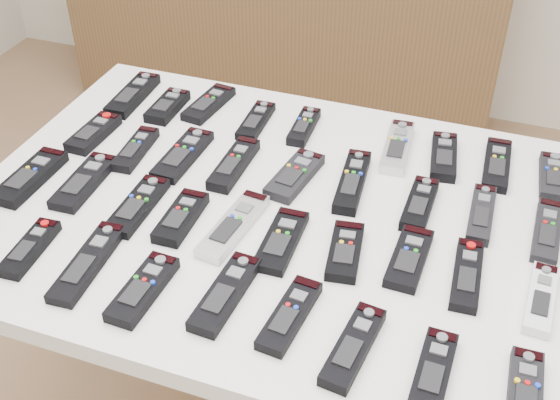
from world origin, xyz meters
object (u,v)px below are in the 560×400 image
(remote_3, at_px, (256,121))
(remote_17, at_px, (547,231))
(sideboard, at_px, (282,12))
(remote_20, at_px, (138,206))
(remote_14, at_px, (352,181))
(remote_34, at_px, (353,347))
(remote_0, at_px, (133,95))
(remote_26, at_px, (467,275))
(remote_4, at_px, (304,127))
(remote_36, at_px, (525,393))
(remote_5, at_px, (397,147))
(remote_33, at_px, (290,315))
(remote_10, at_px, (136,149))
(remote_6, at_px, (444,157))
(remote_30, at_px, (88,262))
(remote_12, at_px, (234,164))
(remote_15, at_px, (420,204))
(remote_22, at_px, (233,226))
(remote_21, at_px, (181,217))
(remote_29, at_px, (30,248))
(remote_23, at_px, (281,241))
(remote_7, at_px, (497,165))
(remote_11, at_px, (183,155))
(remote_25, at_px, (409,258))
(remote_27, at_px, (541,299))
(remote_13, at_px, (295,176))
(table, at_px, (280,230))
(remote_1, at_px, (167,106))
(remote_8, at_px, (554,177))
(remote_18, at_px, (30,177))
(remote_9, at_px, (94,133))
(remote_35, at_px, (433,371))
(remote_2, at_px, (209,104))
(remote_32, at_px, (225,293))
(remote_31, at_px, (143,289))
(remote_19, at_px, (84,182))

(remote_3, distance_m, remote_17, 0.69)
(sideboard, height_order, remote_20, sideboard)
(remote_14, distance_m, remote_34, 0.44)
(remote_0, height_order, remote_26, remote_0)
(remote_4, relative_size, remote_36, 0.93)
(remote_5, xyz_separation_m, remote_33, (-0.06, -0.55, -0.00))
(remote_10, xyz_separation_m, remote_14, (0.48, 0.04, 0.00))
(remote_6, distance_m, remote_36, 0.62)
(remote_20, relative_size, remote_30, 0.87)
(remote_20, height_order, remote_26, same)
(sideboard, relative_size, remote_12, 9.93)
(remote_15, bearing_deg, remote_33, -111.18)
(remote_3, height_order, remote_6, remote_6)
(remote_26, bearing_deg, remote_22, 178.84)
(remote_21, xyz_separation_m, remote_29, (-0.22, -0.17, -0.00))
(remote_23, bearing_deg, remote_7, 45.99)
(remote_10, xyz_separation_m, remote_11, (0.11, 0.02, -0.00))
(remote_14, relative_size, remote_17, 1.12)
(remote_25, bearing_deg, remote_7, 73.16)
(remote_23, xyz_separation_m, remote_27, (0.47, 0.01, 0.00))
(sideboard, xyz_separation_m, remote_3, (0.42, -1.36, 0.33))
(remote_30, bearing_deg, remote_13, 51.55)
(remote_21, relative_size, remote_33, 0.91)
(remote_6, distance_m, remote_10, 0.68)
(remote_7, distance_m, remote_21, 0.68)
(table, height_order, remote_12, remote_12)
(remote_1, bearing_deg, remote_36, -33.31)
(table, height_order, remote_10, remote_10)
(remote_8, relative_size, remote_18, 0.82)
(remote_7, bearing_deg, remote_12, -162.54)
(remote_8, xyz_separation_m, remote_22, (-0.57, -0.38, 0.00))
(remote_6, bearing_deg, remote_18, -163.19)
(remote_9, distance_m, remote_22, 0.47)
(remote_14, distance_m, remote_35, 0.49)
(remote_3, xyz_separation_m, remote_7, (0.55, 0.01, 0.00))
(remote_5, height_order, remote_34, same)
(remote_15, bearing_deg, remote_30, -144.58)
(remote_2, relative_size, remote_10, 1.05)
(remote_25, height_order, remote_32, remote_32)
(remote_12, bearing_deg, remote_31, -90.23)
(remote_11, bearing_deg, remote_33, -42.96)
(sideboard, bearing_deg, remote_9, -90.12)
(remote_2, xyz_separation_m, remote_32, (0.29, -0.58, 0.00))
(remote_35, bearing_deg, remote_13, 132.87)
(remote_7, distance_m, remote_19, 0.87)
(remote_7, xyz_separation_m, remote_8, (0.12, -0.00, -0.00))
(remote_1, distance_m, remote_9, 0.19)
(table, distance_m, remote_22, 0.13)
(remote_7, distance_m, remote_9, 0.90)
(remote_15, bearing_deg, remote_17, 1.48)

